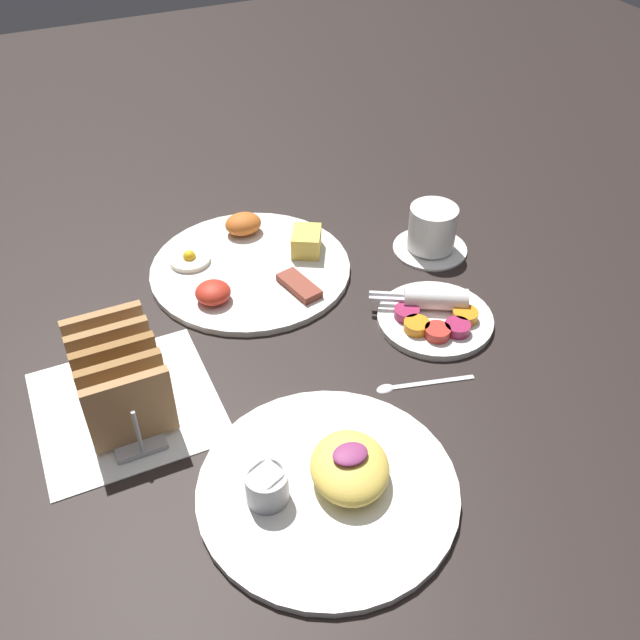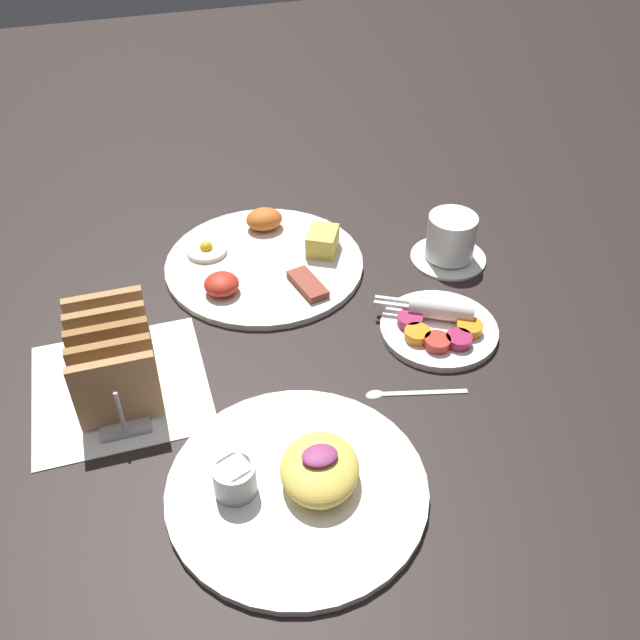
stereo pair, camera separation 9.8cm
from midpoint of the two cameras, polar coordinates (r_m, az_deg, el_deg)
ground_plane at (r=0.96m, az=-4.54°, el=-3.27°), size 3.00×3.00×0.00m
napkin_flat at (r=0.95m, az=-18.10°, el=-6.66°), size 0.22×0.22×0.00m
plate_breakfast at (r=1.12m, az=-8.05°, el=4.32°), size 0.31×0.31×0.05m
plate_condiments at (r=1.02m, az=6.51°, el=0.24°), size 0.17×0.17×0.04m
plate_foreground at (r=0.81m, az=-2.79°, el=-13.05°), size 0.29×0.29×0.06m
toast_rack at (r=0.91m, az=-18.74°, el=-4.50°), size 0.10×0.18×0.10m
coffee_cup at (r=1.15m, az=6.54°, el=6.99°), size 0.12×0.12×0.08m
teaspoon at (r=0.93m, az=4.20°, el=-5.28°), size 0.13×0.04×0.01m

